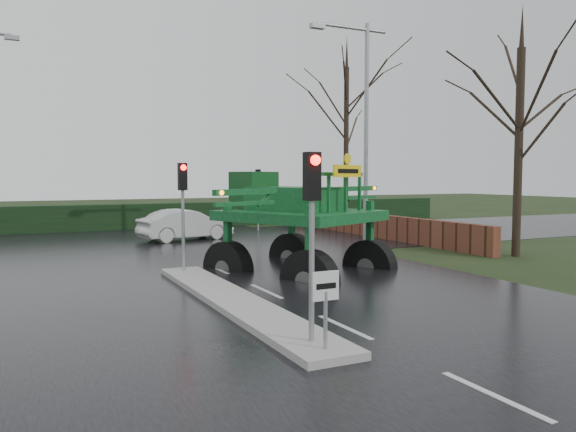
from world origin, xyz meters
name	(u,v)px	position (x,y,z in m)	size (l,w,h in m)	color
ground	(344,328)	(0.00, 0.00, 0.00)	(140.00, 140.00, 0.00)	black
road_main	(200,262)	(0.00, 10.00, 0.00)	(14.00, 80.00, 0.02)	black
road_cross	(162,244)	(0.00, 16.00, 0.01)	(80.00, 12.00, 0.02)	black
median_island	(233,301)	(-1.30, 3.00, 0.09)	(1.20, 10.00, 0.16)	gray
hedge_row	(130,217)	(0.00, 24.00, 0.75)	(44.00, 0.90, 1.50)	black
brick_wall	(355,223)	(10.50, 16.00, 0.60)	(0.40, 20.00, 1.20)	#592D1E
keep_left_sign	(326,297)	(-1.30, -1.50, 1.06)	(0.50, 0.07, 1.35)	gray
traffic_signal_near	(312,206)	(-1.30, -1.01, 2.59)	(0.26, 0.33, 3.52)	gray
traffic_signal_mid	(183,193)	(-1.30, 7.49, 2.59)	(0.26, 0.33, 3.52)	gray
traffic_signal_far	(258,186)	(6.50, 20.01, 2.59)	(0.26, 0.33, 3.52)	gray
street_light_right	(361,113)	(8.19, 12.00, 5.99)	(3.85, 0.30, 10.00)	gray
tree_right_near	(519,122)	(11.50, 6.00, 5.20)	(5.60, 5.60, 9.64)	black
tree_right_far	(346,123)	(13.00, 21.00, 6.50)	(7.00, 7.00, 12.05)	black
crop_sprayer	(304,205)	(1.67, 5.03, 2.26)	(7.81, 6.48, 4.77)	black
white_sedan	(186,240)	(1.41, 17.01, 0.00)	(1.59, 4.55, 1.50)	silver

